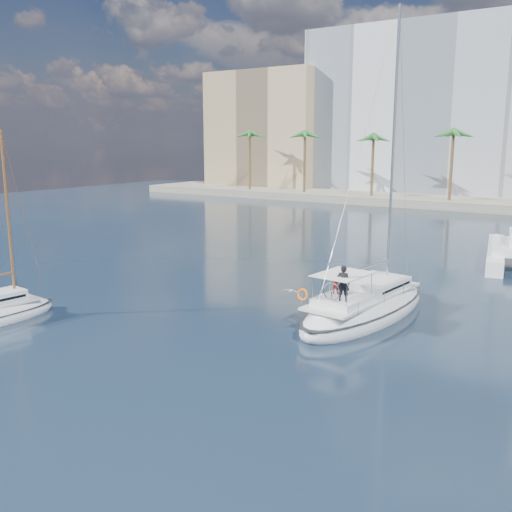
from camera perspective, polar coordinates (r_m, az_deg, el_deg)
The scene contains 8 objects.
ground at distance 31.75m, azimuth 0.61°, elevation -5.87°, with size 160.00×160.00×0.00m, color black.
quay at distance 88.50m, azimuth 22.52°, elevation 4.84°, with size 120.00×14.00×1.20m, color gray.
building_modern at distance 102.63m, azimuth 17.69°, elevation 13.46°, with size 42.00×16.00×28.00m, color silver.
building_tan_left at distance 111.09m, azimuth 1.60°, elevation 12.24°, with size 22.00×14.00×22.00m, color tan.
palm_left at distance 96.67m, azimuth 1.91°, elevation 11.93°, with size 3.60×3.60×12.30m.
palm_centre at distance 84.14m, azimuth 22.50°, elevation 11.16°, with size 3.60×3.60×12.30m.
main_sloop at distance 31.71m, azimuth 10.89°, elevation -5.10°, with size 4.92×11.99×17.31m.
seagull at distance 34.23m, azimuth 3.49°, elevation -3.49°, with size 0.93×0.40×0.17m.
Camera 1 is at (16.34, -25.53, 9.44)m, focal length 40.00 mm.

